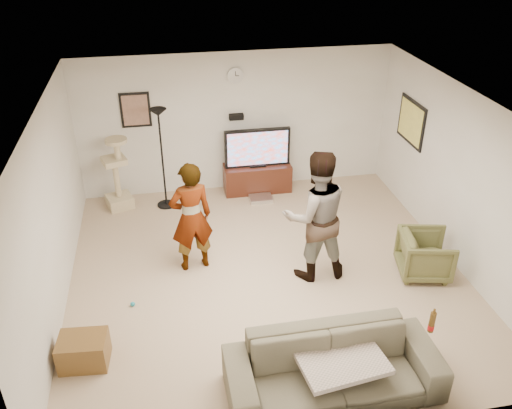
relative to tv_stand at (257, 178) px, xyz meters
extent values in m
cube|color=tan|center=(-0.34, -2.50, -0.26)|extent=(5.50, 5.50, 0.02)
cube|color=white|center=(-0.34, -2.50, 2.26)|extent=(5.50, 5.50, 0.02)
cube|color=beige|center=(-0.34, 0.25, 1.00)|extent=(5.50, 0.04, 2.50)
cube|color=beige|center=(-0.34, -5.25, 1.00)|extent=(5.50, 0.04, 2.50)
cube|color=beige|center=(-3.09, -2.50, 1.00)|extent=(0.04, 5.50, 2.50)
cube|color=beige|center=(2.41, -2.50, 1.00)|extent=(0.04, 5.50, 2.50)
cylinder|color=white|center=(-0.34, 0.22, 1.85)|extent=(0.26, 0.04, 0.26)
cube|color=black|center=(-0.34, 0.19, 1.13)|extent=(0.25, 0.10, 0.10)
cube|color=#7F5C4D|center=(-2.04, 0.23, 1.35)|extent=(0.42, 0.03, 0.52)
cube|color=#D2CC58|center=(2.39, -0.90, 1.25)|extent=(0.03, 0.78, 0.62)
cube|color=#36170E|center=(0.00, 0.00, 0.00)|extent=(1.21, 0.45, 0.50)
cube|color=silver|center=(-0.01, -0.40, -0.22)|extent=(0.40, 0.30, 0.07)
cube|color=black|center=(0.00, 0.00, 0.60)|extent=(1.17, 0.08, 0.69)
cube|color=#3992D8|center=(0.00, -0.04, 0.60)|extent=(1.08, 0.01, 0.61)
cylinder|color=black|center=(-1.67, -0.26, 0.63)|extent=(0.32, 0.32, 1.76)
cube|color=tan|center=(-2.46, -0.15, 0.39)|extent=(0.52, 0.52, 1.29)
imported|color=#99999C|center=(-1.34, -2.15, 0.57)|extent=(0.67, 0.50, 1.65)
imported|color=#4B619E|center=(0.30, -2.63, 0.69)|extent=(0.93, 0.73, 1.89)
imported|color=brown|center=(-0.07, -4.71, 0.08)|extent=(2.28, 0.90, 0.67)
cube|color=#C5B0A3|center=(0.00, -4.71, 0.20)|extent=(0.98, 0.81, 0.06)
cylinder|color=#573B15|center=(0.98, -4.71, 0.54)|extent=(0.06, 0.06, 0.25)
imported|color=brown|center=(1.85, -2.93, 0.07)|extent=(0.83, 0.82, 0.64)
cube|color=brown|center=(-2.74, -3.81, -0.07)|extent=(0.58, 0.45, 0.36)
sphere|color=teal|center=(-2.22, -2.89, -0.22)|extent=(0.06, 0.06, 0.06)
camera|label=1|loc=(-1.63, -8.56, 4.38)|focal=37.50mm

